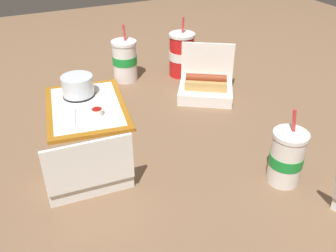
{
  "coord_description": "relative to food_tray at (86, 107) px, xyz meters",
  "views": [
    {
      "loc": [
        -0.81,
        0.41,
        0.62
      ],
      "look_at": [
        0.02,
        0.02,
        0.05
      ],
      "focal_mm": 40.0,
      "sensor_mm": 36.0,
      "label": 1
    }
  ],
  "objects": [
    {
      "name": "soda_cup_right",
      "position": [
        0.12,
        -0.42,
        0.08
      ],
      "size": [
        0.1,
        0.1,
        0.23
      ],
      "color": "red",
      "rests_on": "ground_plane"
    },
    {
      "name": "soda_cup_front",
      "position": [
        -0.57,
        -0.36,
        0.07
      ],
      "size": [
        0.09,
        0.09,
        0.2
      ],
      "color": "white",
      "rests_on": "ground_plane"
    },
    {
      "name": "soda_cup_left",
      "position": [
        0.17,
        -0.2,
        0.07
      ],
      "size": [
        0.1,
        0.1,
        0.22
      ],
      "color": "white",
      "rests_on": "ground_plane"
    },
    {
      "name": "plastic_fork",
      "position": [
        -0.06,
        0.06,
        0.01
      ],
      "size": [
        0.11,
        0.04,
        0.0
      ],
      "primitive_type": "cube",
      "rotation": [
        0.0,
        0.0,
        -0.24
      ],
      "color": "white",
      "rests_on": "food_tray"
    },
    {
      "name": "cake_container",
      "position": [
        0.08,
        0.0,
        0.04
      ],
      "size": [
        0.11,
        0.11,
        0.07
      ],
      "color": "black",
      "rests_on": "food_tray"
    },
    {
      "name": "food_tray",
      "position": [
        0.0,
        0.0,
        0.0
      ],
      "size": [
        0.4,
        0.31,
        0.01
      ],
      "color": "#A56619",
      "rests_on": "ground_plane"
    },
    {
      "name": "clamshell_hotdog_right",
      "position": [
        -0.09,
        -0.41,
        0.03
      ],
      "size": [
        0.22,
        0.24,
        0.18
      ],
      "color": "white",
      "rests_on": "ground_plane"
    },
    {
      "name": "ground_plane",
      "position": [
        -0.31,
        -0.19,
        -0.01
      ],
      "size": [
        3.2,
        3.2,
        0.0
      ],
      "primitive_type": "plane",
      "color": "brown"
    },
    {
      "name": "napkin_stack",
      "position": [
        -0.08,
        -0.04,
        0.01
      ],
      "size": [
        0.13,
        0.13,
        0.0
      ],
      "primitive_type": "cube",
      "rotation": [
        0.0,
        0.0,
        -0.44
      ],
      "color": "white",
      "rests_on": "food_tray"
    },
    {
      "name": "ketchup_cup",
      "position": [
        -0.08,
        -0.02,
        0.02
      ],
      "size": [
        0.04,
        0.04,
        0.02
      ],
      "color": "white",
      "rests_on": "food_tray"
    },
    {
      "name": "clamshell_sandwich_left",
      "position": [
        -0.38,
        0.09,
        0.04
      ],
      "size": [
        0.14,
        0.21,
        0.16
      ],
      "color": "white",
      "rests_on": "ground_plane"
    }
  ]
}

